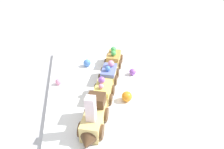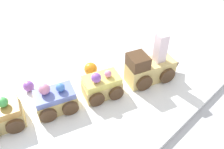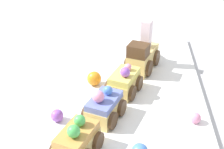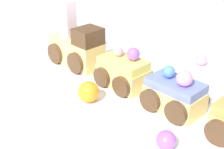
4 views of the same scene
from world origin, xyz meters
The scene contains 10 objects.
ground_plane centered at (0.00, 0.00, 0.00)m, with size 10.00×10.00×0.00m, color #B2B2B7.
display_board centered at (0.00, 0.00, 0.01)m, with size 0.63×0.41×0.01m, color white.
cake_train_locomotive centered at (0.12, -0.08, 0.04)m, with size 0.14×0.09×0.11m.
cake_car_lemon centered at (0.00, -0.04, 0.04)m, with size 0.09×0.08×0.07m.
cake_car_blueberry centered at (-0.09, -0.01, 0.04)m, with size 0.09×0.08×0.07m.
cake_car_caramel centered at (-0.18, 0.02, 0.04)m, with size 0.09×0.08×0.07m.
gumball_orange centered at (0.03, 0.03, 0.03)m, with size 0.03×0.03×0.03m, color orange.
gumball_purple centered at (-0.10, 0.08, 0.02)m, with size 0.02×0.02×0.02m, color #9956C6.
gumball_pink centered at (-0.09, -0.18, 0.02)m, with size 0.02×0.02×0.02m, color pink.
gumball_blue centered at (-0.19, -0.08, 0.03)m, with size 0.03×0.03×0.03m, color #4C84E0.
Camera 1 is at (0.51, -0.10, 0.43)m, focal length 35.00 mm.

